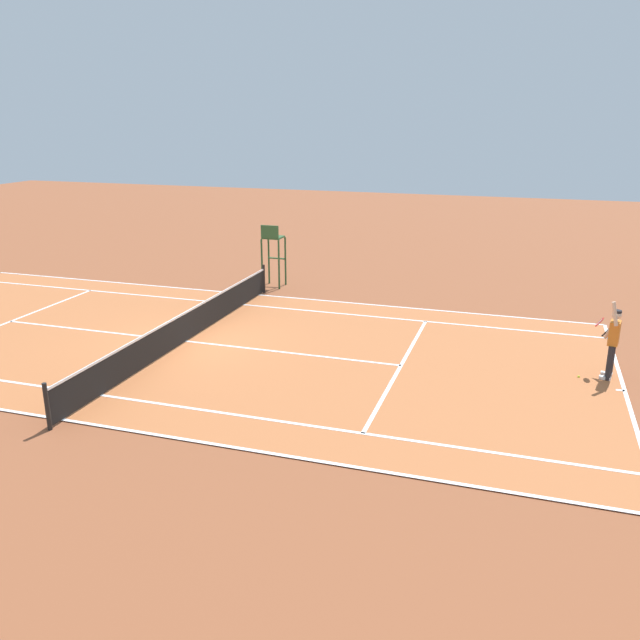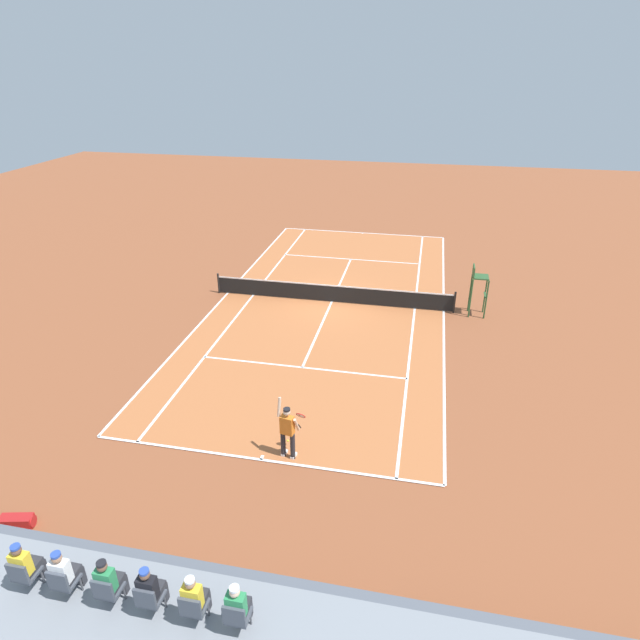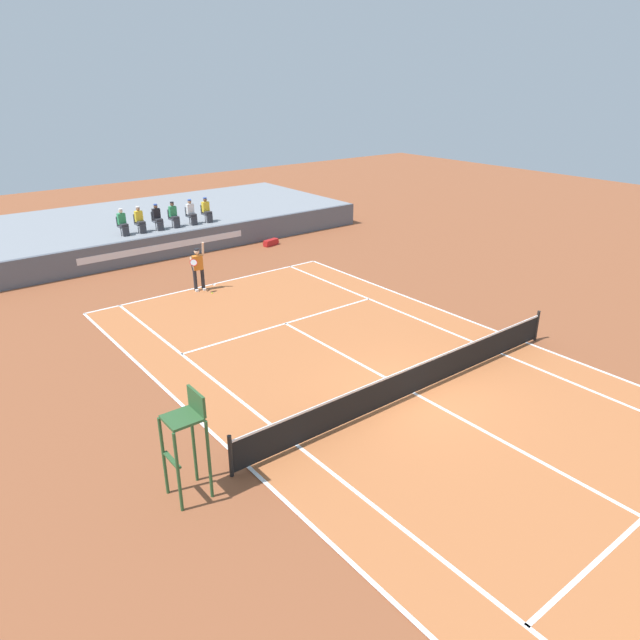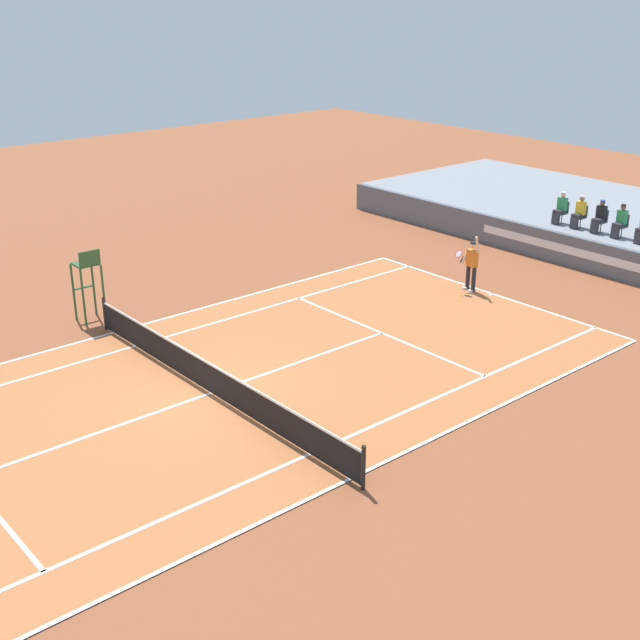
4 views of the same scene
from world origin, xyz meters
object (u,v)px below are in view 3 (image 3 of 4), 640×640
Objects in this scene: spectator_seated_5 at (207,210)px; tennis_player at (198,268)px; umpire_chair at (187,433)px; equipment_bag at (271,242)px; spectator_seated_4 at (191,212)px; tennis_ball at (212,293)px; spectator_seated_1 at (140,220)px; spectator_seated_2 at (157,217)px; spectator_seated_3 at (174,215)px; spectator_seated_0 at (123,223)px.

spectator_seated_5 is 0.61× the size of tennis_player.
umpire_chair is 2.57× the size of equipment_bag.
umpire_chair reaches higher than tennis_player.
tennis_player is at bearing -147.23° from equipment_bag.
spectator_seated_5 reaches higher than tennis_player.
tennis_ball is at bearing -111.05° from spectator_seated_4.
umpire_chair is (-6.26, -17.86, -0.28)m from spectator_seated_1.
umpire_chair is at bearing -109.32° from spectator_seated_1.
spectator_seated_2 is 1.85m from spectator_seated_4.
spectator_seated_3 is 1.00× the size of spectator_seated_4.
tennis_player is 13.10m from umpire_chair.
tennis_ball is at bearing -142.03° from equipment_bag.
spectator_seated_4 is (0.97, 0.00, 0.00)m from spectator_seated_3.
spectator_seated_0 is 1.00× the size of spectator_seated_3.
spectator_seated_4 is at bearing 180.00° from spectator_seated_5.
tennis_ball is at bearing -117.11° from spectator_seated_5.
tennis_player is (0.71, -6.29, -0.84)m from spectator_seated_0.
spectator_seated_0 reaches higher than umpire_chair.
tennis_player is 0.85× the size of umpire_chair.
tennis_player is (-0.15, -6.29, -0.84)m from spectator_seated_1.
spectator_seated_2 is 6.43m from tennis_player.
spectator_seated_0 is at bearing 180.00° from spectator_seated_3.
spectator_seated_0 is at bearing 180.00° from spectator_seated_2.
spectator_seated_4 reaches higher than umpire_chair.
spectator_seated_0 is 2.64m from spectator_seated_3.
spectator_seated_1 and spectator_seated_3 have the same top height.
spectator_seated_5 is (3.64, 0.00, 0.00)m from spectator_seated_1.
spectator_seated_4 and spectator_seated_5 have the same top height.
spectator_seated_0 is 6.39m from tennis_player.
spectator_seated_0 and spectator_seated_3 have the same top height.
spectator_seated_0 is 18.60× the size of tennis_ball.
tennis_ball is 0.03× the size of umpire_chair.
umpire_chair is (-6.32, -10.87, 1.52)m from tennis_ball.
umpire_chair is (-6.11, -11.57, 0.56)m from tennis_player.
spectator_seated_4 reaches higher than tennis_player.
spectator_seated_5 is 1.33× the size of equipment_bag.
spectator_seated_3 is at bearing 0.00° from spectator_seated_1.
tennis_player is at bearing -99.49° from spectator_seated_2.
spectator_seated_5 is at bearing 0.00° from spectator_seated_3.
tennis_player is at bearing -114.73° from spectator_seated_4.
spectator_seated_5 is at bearing 62.89° from tennis_ball.
equipment_bag is (6.28, 4.04, -0.83)m from tennis_player.
spectator_seated_3 is 6.63m from tennis_player.
tennis_ball is (-1.72, -6.99, -1.80)m from spectator_seated_3.
spectator_seated_2 is (0.91, 0.00, 0.00)m from spectator_seated_1.
spectator_seated_4 is 0.61× the size of tennis_player.
equipment_bag is (6.13, -2.25, -1.68)m from spectator_seated_1.
spectator_seated_1 is at bearing 180.00° from spectator_seated_3.
tennis_ball is (-2.69, -6.99, -1.80)m from spectator_seated_4.
spectator_seated_1 and spectator_seated_2 have the same top height.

